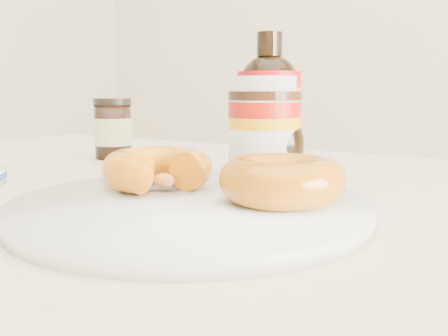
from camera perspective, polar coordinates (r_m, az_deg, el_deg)
The scene contains 7 objects.
dining_table at distance 0.54m, azimuth -5.17°, elevation -11.77°, with size 1.40×0.90×0.75m.
plate at distance 0.43m, azimuth -3.71°, elevation -4.43°, with size 0.30×0.30×0.02m.
donut_bitten at distance 0.47m, azimuth -7.61°, elevation -0.09°, with size 0.10×0.10×0.04m, color orange.
donut_whole at distance 0.41m, azimuth 6.65°, elevation -1.35°, with size 0.10×0.10×0.04m, color #B1630B.
nutella_jar at distance 0.60m, azimuth 4.63°, elevation 5.00°, with size 0.09×0.09×0.12m.
syrup_bottle at distance 0.60m, azimuth 5.13°, elevation 6.97°, with size 0.09×0.08×0.17m, color black, non-canonical shape.
dark_jar at distance 0.81m, azimuth -12.55°, elevation 4.35°, with size 0.06×0.06×0.09m.
Camera 1 is at (0.32, -0.29, 0.85)m, focal length 40.00 mm.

